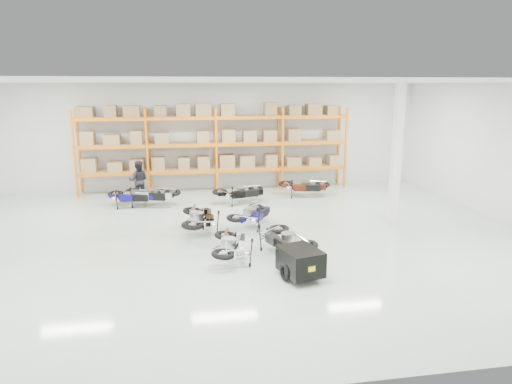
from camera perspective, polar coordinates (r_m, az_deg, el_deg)
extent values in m
plane|color=#AEC2AF|center=(13.55, -2.75, -5.78)|extent=(18.00, 18.00, 0.00)
plane|color=white|center=(12.82, -2.97, 13.61)|extent=(18.00, 18.00, 0.00)
plane|color=silver|center=(19.91, -5.23, 6.91)|extent=(18.00, 0.00, 18.00)
plane|color=silver|center=(6.30, 4.67, -6.78)|extent=(18.00, 0.00, 18.00)
cube|color=orange|center=(19.37, -21.76, 4.36)|extent=(0.08, 0.08, 3.50)
cube|color=orange|center=(20.24, -21.24, 4.75)|extent=(0.08, 0.08, 3.50)
cube|color=orange|center=(18.97, -13.45, 4.77)|extent=(0.08, 0.08, 3.50)
cube|color=orange|center=(19.86, -13.29, 5.14)|extent=(0.08, 0.08, 3.50)
cube|color=orange|center=(18.98, -4.97, 5.09)|extent=(0.08, 0.08, 3.50)
cube|color=orange|center=(19.87, -5.18, 5.44)|extent=(0.08, 0.08, 3.50)
cube|color=orange|center=(19.40, 3.34, 5.29)|extent=(0.08, 0.08, 3.50)
cube|color=orange|center=(20.27, 2.78, 5.63)|extent=(0.08, 0.08, 3.50)
cube|color=orange|center=(20.20, 11.14, 5.38)|extent=(0.08, 0.08, 3.50)
cube|color=orange|center=(21.04, 10.29, 5.72)|extent=(0.08, 0.08, 3.50)
cube|color=orange|center=(19.25, -17.48, 2.08)|extent=(2.70, 0.08, 0.12)
cube|color=orange|center=(20.13, -17.14, 2.56)|extent=(2.70, 0.08, 0.12)
cube|color=#9E8051|center=(19.68, -17.32, 2.53)|extent=(2.68, 0.88, 0.02)
cube|color=#9E8051|center=(19.64, -17.37, 3.18)|extent=(2.40, 0.70, 0.44)
cube|color=orange|center=(19.06, -9.12, 2.41)|extent=(2.70, 0.08, 0.12)
cube|color=orange|center=(19.94, -9.14, 2.89)|extent=(2.70, 0.08, 0.12)
cube|color=#9E8051|center=(19.49, -9.14, 2.86)|extent=(2.68, 0.88, 0.02)
cube|color=#9E8051|center=(19.45, -9.16, 3.53)|extent=(2.40, 0.70, 0.44)
cube|color=orange|center=(19.27, -0.76, 2.70)|extent=(2.70, 0.08, 0.12)
cube|color=orange|center=(20.15, -1.15, 3.16)|extent=(2.70, 0.08, 0.12)
cube|color=#9E8051|center=(19.70, -0.96, 3.13)|extent=(2.68, 0.88, 0.02)
cube|color=#9E8051|center=(19.66, -0.96, 3.79)|extent=(2.40, 0.70, 0.44)
cube|color=orange|center=(19.89, 7.25, 2.92)|extent=(2.70, 0.08, 0.12)
cube|color=orange|center=(20.74, 6.54, 3.36)|extent=(2.70, 0.08, 0.12)
cube|color=#9E8051|center=(20.30, 6.89, 3.34)|extent=(2.68, 0.88, 0.02)
cube|color=#9E8051|center=(20.26, 6.91, 3.98)|extent=(2.40, 0.70, 0.44)
cube|color=orange|center=(19.08, -17.70, 5.32)|extent=(2.70, 0.08, 0.12)
cube|color=orange|center=(19.97, -17.35, 5.66)|extent=(2.70, 0.08, 0.12)
cube|color=#9E8051|center=(19.52, -17.54, 5.70)|extent=(2.68, 0.88, 0.02)
cube|color=#9E8051|center=(19.49, -17.59, 6.37)|extent=(2.40, 0.70, 0.44)
cube|color=orange|center=(18.89, -9.24, 5.69)|extent=(2.70, 0.08, 0.12)
cube|color=orange|center=(19.78, -9.26, 6.02)|extent=(2.70, 0.08, 0.12)
cube|color=#9E8051|center=(19.33, -9.26, 6.07)|extent=(2.68, 0.88, 0.02)
cube|color=#9E8051|center=(19.30, -9.28, 6.75)|extent=(2.40, 0.70, 0.44)
cube|color=orange|center=(19.11, -0.77, 5.95)|extent=(2.70, 0.08, 0.12)
cube|color=orange|center=(19.99, -1.16, 6.26)|extent=(2.70, 0.08, 0.12)
cube|color=#9E8051|center=(19.54, -0.97, 6.31)|extent=(2.68, 0.88, 0.02)
cube|color=#9E8051|center=(19.51, -0.98, 6.98)|extent=(2.40, 0.70, 0.44)
cube|color=orange|center=(19.72, 7.34, 6.07)|extent=(2.70, 0.08, 0.12)
cube|color=orange|center=(20.58, 6.62, 6.38)|extent=(2.70, 0.08, 0.12)
cube|color=#9E8051|center=(20.14, 6.98, 6.42)|extent=(2.68, 0.88, 0.02)
cube|color=#9E8051|center=(20.12, 7.00, 7.07)|extent=(2.40, 0.70, 0.44)
cube|color=orange|center=(18.98, -17.94, 8.61)|extent=(2.70, 0.08, 0.12)
cube|color=orange|center=(19.87, -17.57, 8.81)|extent=(2.70, 0.08, 0.12)
cube|color=#9E8051|center=(19.42, -17.77, 8.92)|extent=(2.68, 0.88, 0.02)
cube|color=#9E8051|center=(19.40, -17.81, 9.59)|extent=(2.40, 0.70, 0.44)
cube|color=orange|center=(18.78, -9.36, 9.02)|extent=(2.70, 0.08, 0.12)
cube|color=orange|center=(19.68, -9.38, 9.20)|extent=(2.70, 0.08, 0.12)
cube|color=#9E8051|center=(19.23, -9.38, 9.32)|extent=(2.68, 0.88, 0.02)
cube|color=#9E8051|center=(19.21, -9.40, 10.01)|extent=(2.40, 0.70, 0.44)
cube|color=orange|center=(19.00, -0.78, 9.24)|extent=(2.70, 0.08, 0.12)
cube|color=orange|center=(19.89, -1.18, 9.41)|extent=(2.70, 0.08, 0.12)
cube|color=#9E8051|center=(19.44, -0.99, 9.53)|extent=(2.68, 0.88, 0.02)
cube|color=#9E8051|center=(19.43, -0.99, 10.21)|extent=(2.40, 0.70, 0.44)
cube|color=orange|center=(19.62, 7.44, 9.26)|extent=(2.70, 0.08, 0.12)
cube|color=orange|center=(20.48, 6.70, 9.43)|extent=(2.70, 0.08, 0.12)
cube|color=#9E8051|center=(20.05, 7.07, 9.55)|extent=(2.68, 0.88, 0.02)
cube|color=#9E8051|center=(20.03, 7.09, 10.20)|extent=(2.40, 0.70, 0.44)
cube|color=white|center=(14.98, 17.13, 4.34)|extent=(0.25, 0.25, 4.50)
cube|color=black|center=(10.74, 5.57, -8.59)|extent=(1.03, 1.18, 0.59)
cube|color=yellow|center=(10.28, 6.32, -9.62)|extent=(0.17, 0.06, 0.12)
torus|color=black|center=(10.73, 3.42, -9.81)|extent=(0.09, 0.41, 0.41)
torus|color=black|center=(10.93, 7.63, -9.46)|extent=(0.09, 0.41, 0.41)
cylinder|color=black|center=(11.35, 4.67, -7.07)|extent=(0.28, 0.94, 0.04)
imported|color=black|center=(18.42, -14.47, 1.41)|extent=(0.77, 0.60, 1.56)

